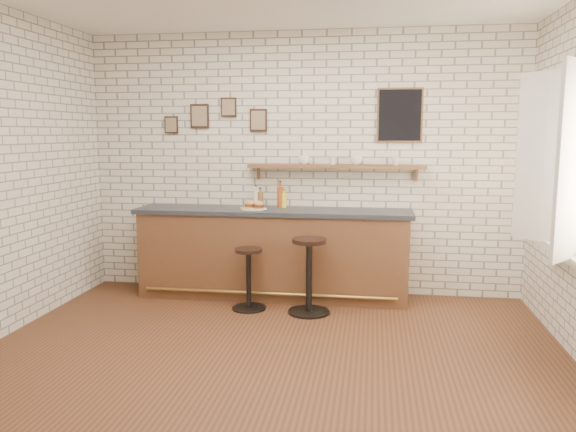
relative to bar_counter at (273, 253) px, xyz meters
name	(u,v)px	position (x,y,z in m)	size (l,w,h in m)	color
ground	(271,355)	(0.29, -1.70, -0.51)	(5.00, 5.00, 0.00)	brown
bar_counter	(273,253)	(0.00, 0.00, 0.00)	(3.10, 0.65, 1.01)	brown
sandwich_plate	(254,209)	(-0.21, -0.06, 0.51)	(0.28, 0.28, 0.01)	white
ciabatta_sandwich	(255,205)	(-0.20, -0.06, 0.56)	(0.27, 0.20, 0.08)	tan
potato_chips	(252,208)	(-0.22, -0.06, 0.52)	(0.25, 0.19, 0.00)	gold
bitters_bottle_brown	(260,199)	(-0.17, 0.15, 0.59)	(0.07, 0.07, 0.22)	brown
bitters_bottle_white	(256,198)	(-0.22, 0.15, 0.61)	(0.07, 0.07, 0.25)	silver
bitters_bottle_amber	(280,196)	(0.06, 0.15, 0.63)	(0.07, 0.07, 0.31)	#923E17
condiment_bottle_yellow	(284,200)	(0.10, 0.15, 0.59)	(0.07, 0.07, 0.21)	yellow
bar_stool_left	(249,277)	(-0.17, -0.50, -0.16)	(0.36, 0.36, 0.66)	black
bar_stool_right	(309,273)	(0.48, -0.54, -0.09)	(0.45, 0.45, 0.79)	black
wall_shelf	(336,167)	(0.69, 0.20, 0.97)	(2.00, 0.18, 0.18)	brown
shelf_cup_a	(304,160)	(0.33, 0.20, 1.04)	(0.13, 0.13, 0.10)	white
shelf_cup_b	(333,161)	(0.65, 0.20, 1.04)	(0.09, 0.09, 0.09)	white
shelf_cup_c	(357,160)	(0.92, 0.20, 1.05)	(0.13, 0.13, 0.11)	white
shelf_cup_d	(396,161)	(1.35, 0.20, 1.04)	(0.09, 0.09, 0.09)	white
back_wall_decor	(321,116)	(0.51, 0.28, 1.54)	(2.96, 0.02, 0.56)	black
window_sill	(568,252)	(2.69, -1.40, 0.39)	(0.20, 1.35, 0.06)	white
casement_window	(569,159)	(2.64, -1.40, 1.14)	(0.40, 1.30, 1.56)	white
book_lower	(576,254)	(2.67, -1.64, 0.43)	(0.16, 0.21, 0.02)	tan
book_upper	(576,251)	(2.67, -1.64, 0.45)	(0.17, 0.23, 0.02)	tan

